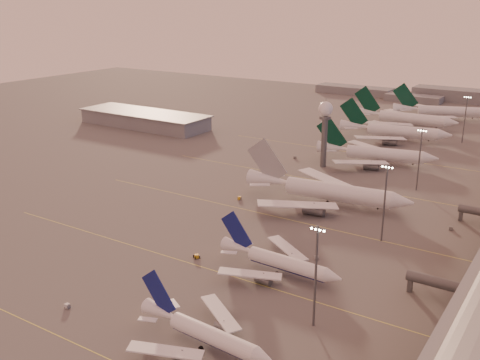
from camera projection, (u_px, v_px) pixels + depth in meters
The scene contains 24 objects.
ground at pixel (129, 264), 160.18m from camera, with size 700.00×700.00×0.00m, color #595757.
taxiway_markings at pixel (311, 223), 189.49m from camera, with size 180.00×185.25×0.02m.
hangar at pixel (145, 119), 332.65m from camera, with size 82.00×27.00×8.50m.
radar_tower at pixel (325, 121), 247.10m from camera, with size 6.40×6.40×31.10m.
mast_a at pixel (316, 272), 126.05m from camera, with size 3.60×0.56×25.00m.
mast_b at pixel (385, 200), 171.57m from camera, with size 3.60×0.56×25.00m.
mast_c at pixel (420, 157), 218.13m from camera, with size 3.60×0.56×25.00m.
mast_d at pixel (465, 117), 291.12m from camera, with size 3.60×0.56×25.00m.
distant_horizon at pixel (437, 95), 417.61m from camera, with size 165.00×37.50×9.00m.
narrowbody_near at pixel (205, 335), 121.39m from camera, with size 36.34×28.95×14.19m.
narrowbody_mid at pixel (279, 263), 154.00m from camera, with size 38.48×30.69×15.03m.
widebody_white at pixel (327, 194), 205.71m from camera, with size 63.56×50.69×22.38m.
greentail_a at pixel (376, 156), 257.00m from camera, with size 55.03×44.02×20.20m.
greentail_b at pixel (395, 133), 299.31m from camera, with size 59.00×47.28×21.57m.
greentail_c at pixel (405, 120), 330.75m from camera, with size 61.88×49.92×22.46m.
greentail_d at pixel (442, 113), 351.44m from camera, with size 58.43×46.36×22.15m.
gsv_truck_a at pixel (68, 304), 136.96m from camera, with size 5.88×2.30×2.36m.
gsv_tug_mid at pixel (197, 256), 163.78m from camera, with size 4.51×4.09×1.11m.
gsv_truck_b at pixel (318, 256), 162.97m from camera, with size 5.60×3.84×2.13m.
gsv_truck_c at pixel (241, 197), 211.28m from camera, with size 6.43×3.49×2.46m.
gsv_catering_b at pixel (452, 224), 183.23m from camera, with size 5.79×3.24×4.51m.
gsv_tug_far at pixel (289, 182), 230.32m from camera, with size 3.11×4.25×1.09m.
gsv_truck_d at pixel (295, 156), 266.19m from camera, with size 3.14×6.36×2.46m.
gsv_tug_hangar at pixel (405, 160), 262.70m from camera, with size 3.38×2.40×0.88m.
Camera 1 is at (105.18, -104.66, 72.30)m, focal length 42.00 mm.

